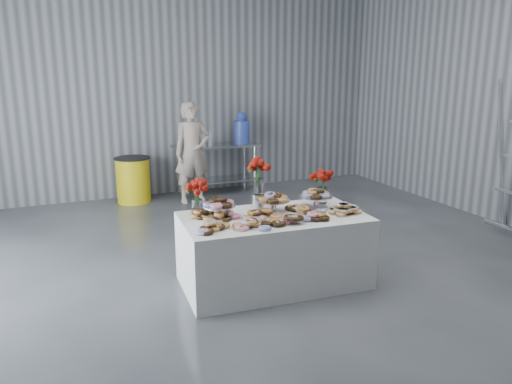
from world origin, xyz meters
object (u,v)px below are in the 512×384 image
(water_jug, at_px, (242,129))
(trash_barrel, at_px, (133,180))
(prep_table, at_px, (216,160))
(display_table, at_px, (274,250))
(person, at_px, (193,153))

(water_jug, xyz_separation_m, trash_barrel, (-1.98, 0.00, -0.76))
(prep_table, xyz_separation_m, water_jug, (0.50, -0.00, 0.53))
(water_jug, height_order, trash_barrel, water_jug)
(display_table, bearing_deg, person, 87.25)
(water_jug, bearing_deg, trash_barrel, 180.00)
(trash_barrel, bearing_deg, prep_table, 0.00)
(prep_table, xyz_separation_m, trash_barrel, (-1.48, -0.00, -0.23))
(water_jug, bearing_deg, person, -159.89)
(display_table, height_order, trash_barrel, trash_barrel)
(display_table, relative_size, trash_barrel, 2.47)
(display_table, height_order, person, person)
(prep_table, bearing_deg, display_table, -100.29)
(water_jug, bearing_deg, display_table, -107.17)
(prep_table, height_order, person, person)
(display_table, xyz_separation_m, person, (0.17, 3.54, 0.47))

